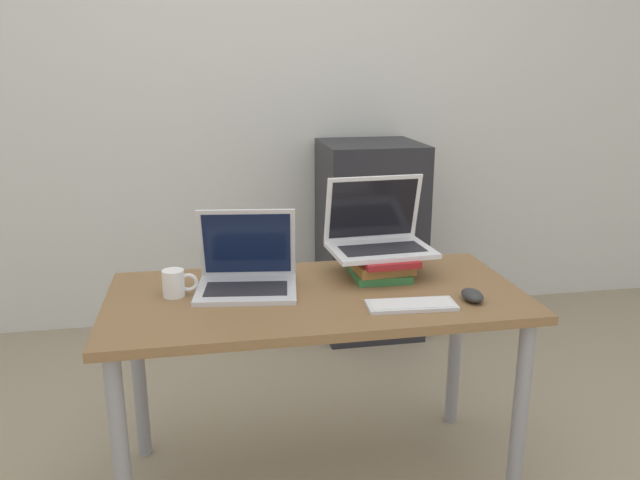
{
  "coord_description": "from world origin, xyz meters",
  "views": [
    {
      "loc": [
        -0.34,
        -1.57,
        1.44
      ],
      "look_at": [
        0.01,
        0.33,
        0.89
      ],
      "focal_mm": 35.0,
      "sensor_mm": 36.0,
      "label": 1
    }
  ],
  "objects_px": {
    "mug": "(175,283)",
    "book_stack": "(380,264)",
    "mouse": "(472,295)",
    "mini_fridge": "(369,238)",
    "laptop_left": "(247,274)",
    "wireless_keyboard": "(411,305)",
    "laptop_on_books": "(378,236)"
  },
  "relations": [
    {
      "from": "book_stack",
      "to": "laptop_on_books",
      "type": "bearing_deg",
      "value": 84.68
    },
    {
      "from": "book_stack",
      "to": "laptop_on_books",
      "type": "relative_size",
      "value": 0.77
    },
    {
      "from": "book_stack",
      "to": "mouse",
      "type": "xyz_separation_m",
      "value": [
        0.22,
        -0.29,
        -0.02
      ]
    },
    {
      "from": "wireless_keyboard",
      "to": "mini_fridge",
      "type": "height_order",
      "value": "mini_fridge"
    },
    {
      "from": "book_stack",
      "to": "mini_fridge",
      "type": "distance_m",
      "value": 1.19
    },
    {
      "from": "laptop_left",
      "to": "book_stack",
      "type": "bearing_deg",
      "value": 6.06
    },
    {
      "from": "mini_fridge",
      "to": "wireless_keyboard",
      "type": "bearing_deg",
      "value": -99.98
    },
    {
      "from": "laptop_on_books",
      "to": "wireless_keyboard",
      "type": "distance_m",
      "value": 0.37
    },
    {
      "from": "mug",
      "to": "book_stack",
      "type": "bearing_deg",
      "value": 6.16
    },
    {
      "from": "laptop_left",
      "to": "wireless_keyboard",
      "type": "xyz_separation_m",
      "value": [
        0.49,
        -0.26,
        -0.05
      ]
    },
    {
      "from": "wireless_keyboard",
      "to": "mouse",
      "type": "relative_size",
      "value": 2.81
    },
    {
      "from": "laptop_left",
      "to": "mug",
      "type": "distance_m",
      "value": 0.23
    },
    {
      "from": "wireless_keyboard",
      "to": "mug",
      "type": "distance_m",
      "value": 0.76
    },
    {
      "from": "book_stack",
      "to": "mini_fridge",
      "type": "xyz_separation_m",
      "value": [
        0.27,
        1.14,
        -0.23
      ]
    },
    {
      "from": "laptop_on_books",
      "to": "wireless_keyboard",
      "type": "relative_size",
      "value": 1.31
    },
    {
      "from": "book_stack",
      "to": "laptop_on_books",
      "type": "height_order",
      "value": "laptop_on_books"
    },
    {
      "from": "mouse",
      "to": "mini_fridge",
      "type": "distance_m",
      "value": 1.44
    },
    {
      "from": "laptop_on_books",
      "to": "mug",
      "type": "relative_size",
      "value": 3.25
    },
    {
      "from": "laptop_on_books",
      "to": "laptop_left",
      "type": "bearing_deg",
      "value": -169.18
    },
    {
      "from": "laptop_left",
      "to": "mini_fridge",
      "type": "distance_m",
      "value": 1.42
    },
    {
      "from": "mug",
      "to": "mini_fridge",
      "type": "height_order",
      "value": "mini_fridge"
    },
    {
      "from": "laptop_left",
      "to": "book_stack",
      "type": "distance_m",
      "value": 0.48
    },
    {
      "from": "book_stack",
      "to": "wireless_keyboard",
      "type": "relative_size",
      "value": 1.0
    },
    {
      "from": "laptop_left",
      "to": "mug",
      "type": "bearing_deg",
      "value": -173.64
    },
    {
      "from": "laptop_on_books",
      "to": "mouse",
      "type": "xyz_separation_m",
      "value": [
        0.22,
        -0.33,
        -0.12
      ]
    },
    {
      "from": "book_stack",
      "to": "mug",
      "type": "height_order",
      "value": "mug"
    },
    {
      "from": "laptop_left",
      "to": "wireless_keyboard",
      "type": "relative_size",
      "value": 1.27
    },
    {
      "from": "book_stack",
      "to": "mini_fridge",
      "type": "height_order",
      "value": "mini_fridge"
    },
    {
      "from": "mini_fridge",
      "to": "mouse",
      "type": "bearing_deg",
      "value": -91.86
    },
    {
      "from": "wireless_keyboard",
      "to": "mini_fridge",
      "type": "xyz_separation_m",
      "value": [
        0.25,
        1.44,
        -0.2
      ]
    },
    {
      "from": "mouse",
      "to": "mini_fridge",
      "type": "bearing_deg",
      "value": 88.14
    },
    {
      "from": "mouse",
      "to": "mug",
      "type": "height_order",
      "value": "mug"
    }
  ]
}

